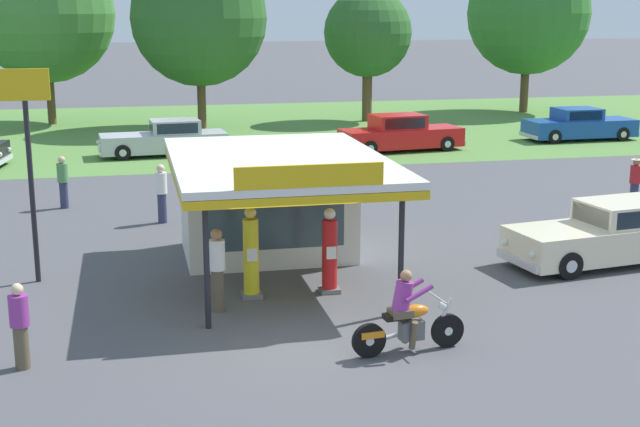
{
  "coord_description": "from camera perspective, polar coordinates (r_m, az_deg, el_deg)",
  "views": [
    {
      "loc": [
        -3.02,
        -15.56,
        6.18
      ],
      "look_at": [
        1.33,
        4.39,
        1.4
      ],
      "focal_mm": 49.57,
      "sensor_mm": 36.0,
      "label": 1
    }
  ],
  "objects": [
    {
      "name": "ground_plane",
      "position": [
        17.02,
        -1.24,
        -8.13
      ],
      "size": [
        300.0,
        300.0,
        0.0
      ],
      "primitive_type": "plane",
      "color": "#4C4C51"
    },
    {
      "name": "grass_verge_strip",
      "position": [
        46.08,
        -8.47,
        5.32
      ],
      "size": [
        120.0,
        24.0,
        0.01
      ],
      "primitive_type": "cube",
      "color": "#56843D",
      "rests_on": "ground"
    },
    {
      "name": "service_station_kiosk",
      "position": [
        21.86,
        -3.28,
        1.27
      ],
      "size": [
        4.85,
        7.25,
        3.27
      ],
      "color": "silver",
      "rests_on": "ground"
    },
    {
      "name": "gas_pump_nearside",
      "position": [
        19.17,
        -4.47,
        -2.77
      ],
      "size": [
        0.44,
        0.44,
        2.03
      ],
      "color": "slate",
      "rests_on": "ground"
    },
    {
      "name": "gas_pump_offside",
      "position": [
        19.48,
        0.63,
        -2.63
      ],
      "size": [
        0.44,
        0.44,
        1.92
      ],
      "color": "slate",
      "rests_on": "ground"
    },
    {
      "name": "motorcycle_with_rider",
      "position": [
        16.27,
        5.65,
        -6.75
      ],
      "size": [
        2.21,
        0.7,
        1.58
      ],
      "color": "black",
      "rests_on": "ground"
    },
    {
      "name": "featured_classic_sedan",
      "position": [
        22.98,
        18.28,
        -1.32
      ],
      "size": [
        5.49,
        2.53,
        1.52
      ],
      "color": "beige",
      "rests_on": "ground"
    },
    {
      "name": "parked_car_back_row_centre_right",
      "position": [
        38.37,
        -9.92,
        4.73
      ],
      "size": [
        5.61,
        2.23,
        1.51
      ],
      "color": "#B7B7BC",
      "rests_on": "ground"
    },
    {
      "name": "parked_car_back_row_left",
      "position": [
        39.14,
        5.22,
        5.11
      ],
      "size": [
        5.75,
        2.45,
        1.61
      ],
      "color": "red",
      "rests_on": "ground"
    },
    {
      "name": "parked_car_back_row_centre_left",
      "position": [
        44.02,
        16.39,
        5.47
      ],
      "size": [
        5.48,
        2.08,
        1.52
      ],
      "color": "#19479E",
      "rests_on": "ground"
    },
    {
      "name": "bystander_standing_back_lot",
      "position": [
        28.85,
        -16.26,
        2.03
      ],
      "size": [
        0.34,
        0.34,
        1.65
      ],
      "color": "#2D3351",
      "rests_on": "ground"
    },
    {
      "name": "bystander_strolling_foreground",
      "position": [
        18.37,
        -6.65,
        -3.49
      ],
      "size": [
        0.34,
        0.34,
        1.77
      ],
      "color": "brown",
      "rests_on": "ground"
    },
    {
      "name": "bystander_leaning_by_kiosk",
      "position": [
        29.42,
        19.67,
        1.93
      ],
      "size": [
        0.35,
        0.35,
        1.58
      ],
      "color": "#2D3351",
      "rests_on": "ground"
    },
    {
      "name": "bystander_chatting_near_pumps",
      "position": [
        26.19,
        -10.2,
        1.38
      ],
      "size": [
        0.34,
        0.34,
        1.74
      ],
      "color": "#2D3351",
      "rests_on": "ground"
    },
    {
      "name": "bystander_admiring_sedan",
      "position": [
        16.29,
        -18.81,
        -6.79
      ],
      "size": [
        0.34,
        0.34,
        1.56
      ],
      "color": "brown",
      "rests_on": "ground"
    },
    {
      "name": "tree_oak_centre",
      "position": [
        49.9,
        -17.33,
        12.21
      ],
      "size": [
        7.26,
        7.26,
        9.48
      ],
      "color": "brown",
      "rests_on": "ground"
    },
    {
      "name": "tree_oak_left",
      "position": [
        54.82,
        13.3,
        12.46
      ],
      "size": [
        7.21,
        7.21,
        9.44
      ],
      "color": "brown",
      "rests_on": "ground"
    },
    {
      "name": "tree_oak_distant_spare",
      "position": [
        46.5,
        -7.81,
        12.4
      ],
      "size": [
        6.96,
        6.96,
        9.14
      ],
      "color": "brown",
      "rests_on": "ground"
    },
    {
      "name": "tree_oak_far_right",
      "position": [
        49.3,
        3.23,
        11.4
      ],
      "size": [
        4.81,
        4.81,
        7.23
      ],
      "color": "brown",
      "rests_on": "ground"
    },
    {
      "name": "roadside_pole_sign",
      "position": [
        20.77,
        -18.34,
        4.59
      ],
      "size": [
        1.1,
        0.12,
        4.87
      ],
      "color": "black",
      "rests_on": "ground"
    }
  ]
}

